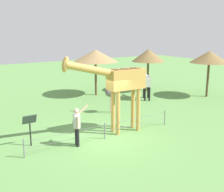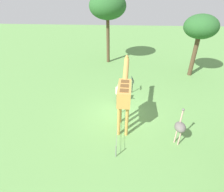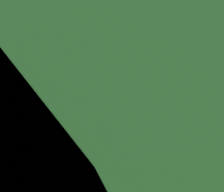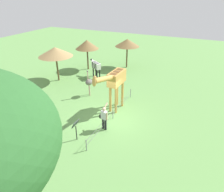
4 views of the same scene
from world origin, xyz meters
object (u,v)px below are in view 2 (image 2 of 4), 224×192
Objects in this scene: visitor at (119,93)px; ostrich at (180,127)px; giraffe at (124,92)px; tree_northeast at (108,6)px; info_sign at (133,82)px; tree_east at (201,28)px.

visitor is 4.96m from ostrich.
tree_northeast is at bearing 9.45° from giraffe.
tree_northeast is at bearing 20.20° from info_sign.
tree_east is 0.78× the size of tree_northeast.
tree_northeast reaches higher than visitor.
tree_northeast is (11.91, 4.67, 4.40)m from ostrich.
visitor is 0.31× the size of tree_east.
giraffe is 4.23m from info_sign.
giraffe is at bearing 170.37° from info_sign.
giraffe is 2.37× the size of visitor.
visitor is 9.53m from tree_northeast.
ostrich is 13.52m from tree_northeast.
visitor is at bearing 41.18° from ostrich.
tree_east is at bearing -51.41° from visitor.
tree_east is (7.60, -6.27, 1.98)m from giraffe.
ostrich is at bearing -138.82° from visitor.
ostrich is (-3.73, -3.26, 0.27)m from visitor.
tree_northeast is (10.50, 1.75, 3.23)m from giraffe.
tree_northeast is (2.90, 8.02, 1.25)m from tree_east.
info_sign is (-3.67, 5.61, -3.37)m from tree_east.
tree_northeast is at bearing 70.12° from tree_east.
info_sign is (1.61, -1.01, 0.05)m from visitor.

